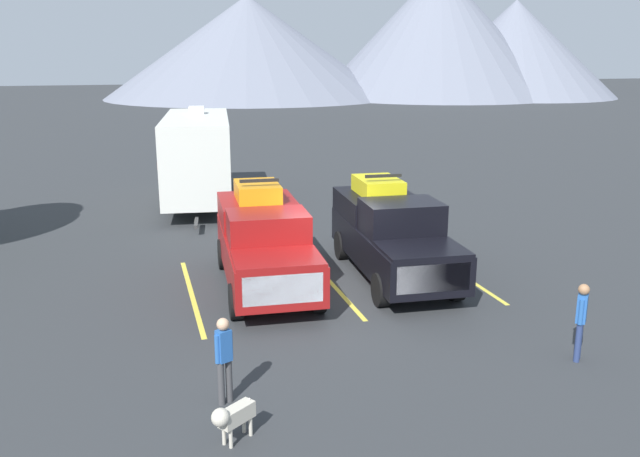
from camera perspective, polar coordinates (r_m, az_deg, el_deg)
name	(u,v)px	position (r m, az deg, el deg)	size (l,w,h in m)	color
ground_plane	(340,293)	(16.84, 1.70, -5.47)	(240.00, 240.00, 0.00)	#2D3033
pickup_truck_a	(264,241)	(17.09, -4.76, -1.04)	(2.46, 5.65, 2.63)	maroon
pickup_truck_b	(391,232)	(17.94, 6.09, -0.31)	(2.46, 5.81, 2.60)	black
lot_stripe_a	(192,295)	(16.96, -10.85, -5.58)	(0.12, 5.50, 0.01)	gold
lot_stripe_b	(330,282)	(17.58, 0.89, -4.57)	(0.12, 5.50, 0.01)	gold
lot_stripe_c	(455,270)	(18.88, 11.40, -3.50)	(0.12, 5.50, 0.01)	gold
camper_trailer_a	(198,154)	(26.76, -10.38, 6.24)	(3.39, 8.97, 3.75)	silver
person_a	(224,355)	(11.57, -8.17, -10.59)	(0.32, 0.26, 1.55)	#3F3F42
person_b	(581,317)	(13.91, 21.33, -7.01)	(0.29, 0.29, 1.56)	navy
dog	(231,417)	(10.65, -7.57, -15.58)	(0.76, 0.61, 0.69)	beige
mountain_ridge	(195,43)	(88.11, -10.61, 15.23)	(138.33, 40.27, 17.07)	slate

